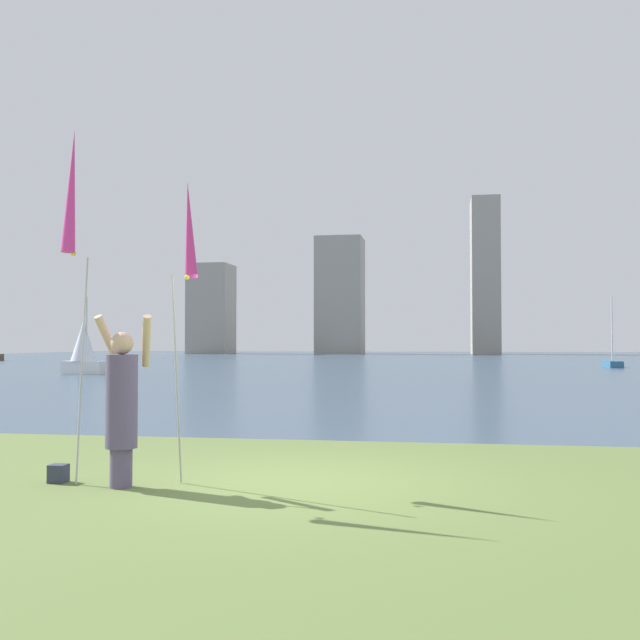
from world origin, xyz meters
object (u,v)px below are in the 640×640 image
object	(u,v)px
bag	(58,473)
sailboat_0	(612,363)
kite_flag_left	(72,198)
sailboat_1	(84,349)
kite_flag_right	(189,237)
person	(122,402)

from	to	relation	value
bag	sailboat_0	size ratio (longest dim) A/B	0.05
sailboat_0	kite_flag_left	bearing A→B (deg)	-109.63
kite_flag_left	sailboat_0	bearing A→B (deg)	70.37
sailboat_1	kite_flag_right	bearing A→B (deg)	-60.79
kite_flag_left	bag	bearing A→B (deg)	136.63
kite_flag_left	bag	xyz separation A→B (m)	(-0.27, 0.26, -3.23)
kite_flag_left	person	bearing A→B (deg)	9.77
kite_flag_left	bag	size ratio (longest dim) A/B	19.48
kite_flag_left	kite_flag_right	world-z (taller)	kite_flag_left
bag	sailboat_0	bearing A→B (deg)	69.94
person	bag	xyz separation A→B (m)	(-0.86, 0.15, -0.87)
kite_flag_left	bag	distance (m)	3.25
kite_flag_left	sailboat_1	world-z (taller)	kite_flag_left
person	sailboat_0	world-z (taller)	sailboat_0
person	sailboat_1	size ratio (longest dim) A/B	0.49
kite_flag_left	sailboat_0	xyz separation A→B (m)	(15.34, 43.02, -3.06)
kite_flag_left	sailboat_1	bearing A→B (deg)	116.71
sailboat_0	sailboat_1	world-z (taller)	sailboat_0
kite_flag_left	sailboat_0	size ratio (longest dim) A/B	0.88
kite_flag_right	sailboat_1	size ratio (longest dim) A/B	0.90
kite_flag_left	kite_flag_right	xyz separation A→B (m)	(1.18, 0.68, -0.39)
person	kite_flag_right	distance (m)	2.14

